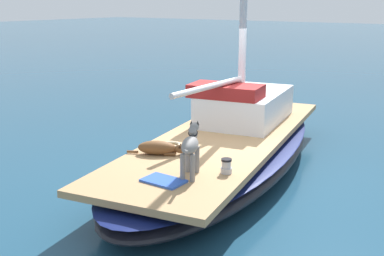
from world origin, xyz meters
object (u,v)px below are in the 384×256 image
Objects in this scene: dog_brown at (159,148)px; deck_towel at (164,181)px; deck_winch at (226,166)px; sailboat_main at (224,152)px; coiled_rope at (171,145)px; dog_grey at (191,146)px.

dog_brown reaches higher than deck_towel.
sailboat_main is at bearing 122.49° from deck_winch.
dog_brown is 4.14× the size of deck_winch.
sailboat_main is 36.11× the size of deck_winch.
coiled_rope is 1.62m from deck_towel.
dog_brown is at bearing 153.46° from dog_grey.
dog_grey is at bearing -134.48° from deck_winch.
dog_brown reaches higher than coiled_rope.
deck_winch is 0.93m from deck_towel.
deck_winch is (1.05, -1.65, 0.42)m from sailboat_main.
sailboat_main is 1.19m from coiled_rope.
dog_grey is 0.60m from deck_winch.
dog_brown is 1.19m from deck_towel.
coiled_rope is at bearing 138.72° from dog_grey.
sailboat_main is at bearing 102.70° from deck_towel.
dog_brown is at bearing -99.05° from sailboat_main.
deck_towel is at bearing -110.02° from dog_grey.
sailboat_main is 2.26m from dog_grey.
dog_grey reaches higher than coiled_rope.
dog_brown is 0.48m from coiled_rope.
dog_grey is 2.72× the size of coiled_rope.
coiled_rope reaches higher than deck_towel.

